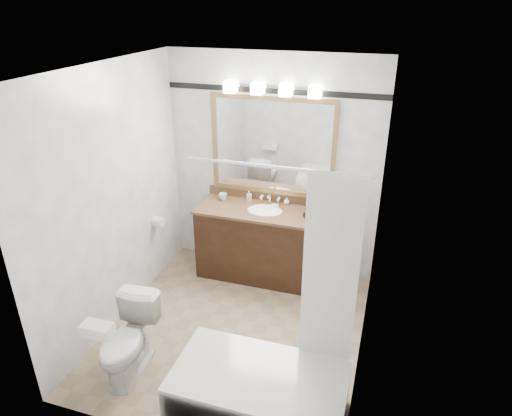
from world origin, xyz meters
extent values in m
cube|color=gray|center=(0.00, 0.00, -0.01)|extent=(2.40, 2.60, 0.01)
cube|color=white|center=(0.00, 0.00, 2.50)|extent=(2.40, 2.60, 0.01)
cube|color=white|center=(0.00, 1.30, 1.25)|extent=(2.40, 0.01, 2.50)
cube|color=white|center=(0.00, -1.30, 1.25)|extent=(2.40, 0.01, 2.50)
cube|color=white|center=(-1.20, 0.00, 1.25)|extent=(0.01, 2.60, 2.50)
cube|color=white|center=(1.20, 0.00, 1.25)|extent=(0.01, 2.60, 2.50)
cube|color=black|center=(0.00, 1.01, 0.41)|extent=(1.50, 0.55, 0.82)
cube|color=olive|center=(0.00, 1.01, 0.83)|extent=(1.53, 0.58, 0.03)
cube|color=olive|center=(0.00, 1.29, 0.90)|extent=(1.53, 0.03, 0.10)
ellipsoid|color=white|center=(0.00, 1.01, 0.82)|extent=(0.44, 0.34, 0.14)
cube|color=olive|center=(0.00, 1.28, 2.02)|extent=(1.40, 0.04, 0.05)
cube|color=olive|center=(0.00, 1.28, 0.97)|extent=(1.40, 0.04, 0.05)
cube|color=olive|center=(-0.68, 1.28, 1.50)|extent=(0.05, 0.04, 1.00)
cube|color=olive|center=(0.68, 1.28, 1.50)|extent=(0.05, 0.04, 1.00)
cube|color=white|center=(0.00, 1.29, 1.50)|extent=(1.30, 0.01, 1.00)
cube|color=silver|center=(0.00, 1.27, 2.15)|extent=(0.90, 0.05, 0.03)
cube|color=white|center=(-0.45, 1.22, 2.13)|extent=(0.12, 0.12, 0.12)
cube|color=white|center=(-0.15, 1.22, 2.13)|extent=(0.12, 0.12, 0.12)
cube|color=white|center=(0.15, 1.22, 2.13)|extent=(0.12, 0.12, 0.12)
cube|color=white|center=(0.45, 1.22, 2.13)|extent=(0.12, 0.12, 0.12)
cube|color=black|center=(0.00, 1.29, 2.10)|extent=(2.40, 0.01, 0.06)
cube|color=white|center=(0.53, -0.92, 0.23)|extent=(1.30, 0.72, 0.45)
cylinder|color=silver|center=(0.53, -0.54, 1.95)|extent=(1.30, 0.02, 0.02)
cube|color=white|center=(0.95, -0.55, 1.18)|extent=(0.40, 0.04, 1.55)
cylinder|color=white|center=(-1.14, 0.66, 0.70)|extent=(0.11, 0.12, 0.12)
imported|color=white|center=(-0.68, -0.79, 0.34)|extent=(0.42, 0.69, 0.68)
cube|color=white|center=(-0.68, -1.12, 0.72)|extent=(0.24, 0.14, 0.10)
cylinder|color=black|center=(0.51, 1.01, 0.86)|extent=(0.17, 0.17, 0.02)
cylinder|color=black|center=(0.51, 1.07, 0.98)|extent=(0.14, 0.14, 0.25)
sphere|color=black|center=(0.51, 1.07, 1.11)|extent=(0.15, 0.15, 0.15)
cube|color=black|center=(0.52, 0.99, 1.07)|extent=(0.10, 0.10, 0.05)
cylinder|color=silver|center=(0.52, 0.99, 0.89)|extent=(0.06, 0.06, 0.06)
imported|color=white|center=(-0.55, 1.15, 0.89)|extent=(0.10, 0.10, 0.07)
imported|color=white|center=(-0.54, 1.14, 0.89)|extent=(0.10, 0.10, 0.08)
imported|color=white|center=(-0.25, 1.22, 0.91)|extent=(0.06, 0.06, 0.12)
imported|color=white|center=(0.19, 1.23, 0.89)|extent=(0.08, 0.08, 0.08)
cube|color=beige|center=(0.08, 1.13, 0.86)|extent=(0.09, 0.06, 0.03)
camera|label=1|loc=(1.27, -3.35, 3.01)|focal=32.00mm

